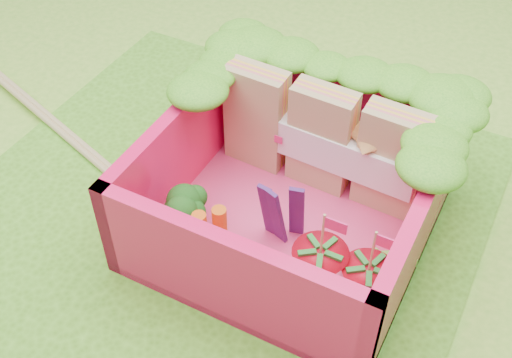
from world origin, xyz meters
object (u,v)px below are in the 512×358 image
object	(u,v)px
chopsticks	(63,131)
broccoli	(185,206)
bento_box	(292,189)
strawberry_left	(319,269)
strawberry_right	(366,285)
sandwich_stack	(322,139)

from	to	relation	value
chopsticks	broccoli	bearing A→B (deg)	-17.19
bento_box	broccoli	xyz separation A→B (m)	(-0.42, -0.29, -0.06)
strawberry_left	strawberry_right	size ratio (longest dim) A/B	1.03
bento_box	strawberry_left	xyz separation A→B (m)	(0.29, -0.32, -0.09)
bento_box	broccoli	world-z (taller)	bento_box
bento_box	strawberry_left	distance (m)	0.44
sandwich_stack	strawberry_left	bearing A→B (deg)	-66.96
sandwich_stack	chopsticks	size ratio (longest dim) A/B	0.52
sandwich_stack	broccoli	distance (m)	0.77
sandwich_stack	strawberry_left	xyz separation A→B (m)	(0.28, -0.66, -0.15)
broccoli	chopsticks	world-z (taller)	broccoli
sandwich_stack	broccoli	bearing A→B (deg)	-124.12
bento_box	strawberry_right	bearing A→B (deg)	-30.52
strawberry_right	chopsticks	distance (m)	2.03
broccoli	strawberry_right	world-z (taller)	strawberry_right
strawberry_right	chopsticks	xyz separation A→B (m)	(-2.00, 0.33, -0.16)
broccoli	strawberry_left	distance (m)	0.71
sandwich_stack	strawberry_right	distance (m)	0.82
strawberry_left	chopsticks	world-z (taller)	strawberry_left
bento_box	strawberry_right	world-z (taller)	bento_box
bento_box	strawberry_right	size ratio (longest dim) A/B	2.73
bento_box	sandwich_stack	bearing A→B (deg)	88.99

